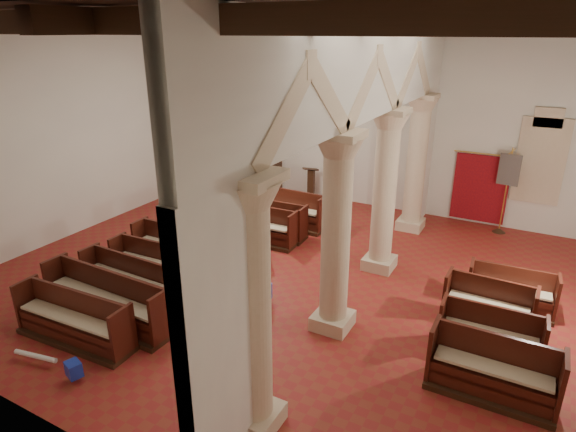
{
  "coord_description": "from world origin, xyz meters",
  "views": [
    {
      "loc": [
        5.01,
        -9.36,
        5.72
      ],
      "look_at": [
        -0.32,
        0.5,
        1.38
      ],
      "focal_mm": 30.0,
      "sensor_mm": 36.0,
      "label": 1
    }
  ],
  "objects_px": {
    "pipe_organ": "(253,155)",
    "lectern": "(311,186)",
    "processional_banner": "(503,206)",
    "nave_pew_0": "(74,326)",
    "aisle_pew_0": "(491,377)"
  },
  "relations": [
    {
      "from": "pipe_organ",
      "to": "lectern",
      "type": "relative_size",
      "value": 3.52
    },
    {
      "from": "lectern",
      "to": "processional_banner",
      "type": "bearing_deg",
      "value": -10.93
    },
    {
      "from": "pipe_organ",
      "to": "processional_banner",
      "type": "xyz_separation_m",
      "value": [
        8.75,
        -0.01,
        -0.54
      ]
    },
    {
      "from": "pipe_organ",
      "to": "nave_pew_0",
      "type": "xyz_separation_m",
      "value": [
        2.06,
        -9.84,
        -1.03
      ]
    },
    {
      "from": "pipe_organ",
      "to": "nave_pew_0",
      "type": "distance_m",
      "value": 10.11
    },
    {
      "from": "nave_pew_0",
      "to": "processional_banner",
      "type": "bearing_deg",
      "value": 53.09
    },
    {
      "from": "processional_banner",
      "to": "pipe_organ",
      "type": "bearing_deg",
      "value": -171.72
    },
    {
      "from": "aisle_pew_0",
      "to": "processional_banner",
      "type": "bearing_deg",
      "value": 94.85
    },
    {
      "from": "pipe_organ",
      "to": "lectern",
      "type": "height_order",
      "value": "pipe_organ"
    },
    {
      "from": "nave_pew_0",
      "to": "aisle_pew_0",
      "type": "relative_size",
      "value": 1.29
    },
    {
      "from": "pipe_organ",
      "to": "nave_pew_0",
      "type": "height_order",
      "value": "pipe_organ"
    },
    {
      "from": "pipe_organ",
      "to": "processional_banner",
      "type": "distance_m",
      "value": 8.77
    },
    {
      "from": "lectern",
      "to": "processional_banner",
      "type": "relative_size",
      "value": 0.48
    },
    {
      "from": "pipe_organ",
      "to": "processional_banner",
      "type": "relative_size",
      "value": 1.69
    },
    {
      "from": "lectern",
      "to": "aisle_pew_0",
      "type": "relative_size",
      "value": 0.61
    }
  ]
}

